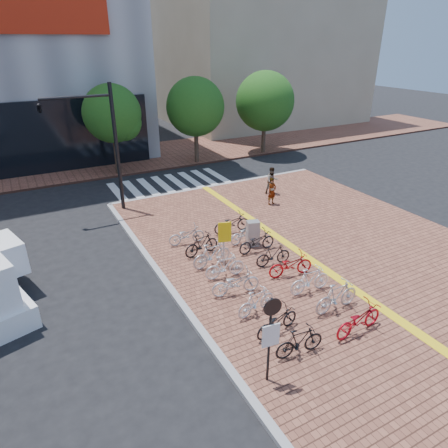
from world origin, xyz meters
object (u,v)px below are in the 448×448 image
bike_14 (246,233)px  pedestrian_a (272,191)px  notice_sign (271,331)px  pedestrian_b (272,181)px  bike_4 (225,266)px  bike_6 (202,244)px  bike_15 (232,223)px  bike_12 (273,255)px  bike_11 (290,265)px  bike_2 (256,302)px  bike_0 (300,341)px  bike_13 (257,242)px  utility_box (253,233)px  bike_1 (277,321)px  traffic_light_pole (83,128)px  bike_3 (236,283)px  bike_8 (359,319)px  bike_7 (187,235)px  bike_9 (337,296)px  bike_10 (310,280)px  yellow_sign (224,236)px  bike_5 (212,255)px

bike_14 → pedestrian_a: size_ratio=1.14×
notice_sign → pedestrian_b: bearing=55.2°
bike_4 → bike_6: size_ratio=0.99×
bike_15 → bike_6: bearing=123.3°
bike_12 → pedestrian_a: (3.75, 5.59, 0.30)m
bike_11 → bike_2: bearing=129.1°
bike_0 → bike_13: bike_0 is taller
bike_4 → utility_box: bearing=-47.4°
bike_1 → bike_6: bike_6 is taller
bike_15 → pedestrian_b: size_ratio=1.14×
pedestrian_b → notice_sign: 14.66m
bike_12 → traffic_light_pole: (-5.30, 8.96, 4.09)m
bike_6 → pedestrian_a: size_ratio=1.07×
bike_6 → bike_3: bearing=169.3°
bike_4 → pedestrian_a: size_ratio=1.06×
bike_8 → pedestrian_b: size_ratio=1.18×
bike_6 → bike_7: bearing=0.3°
bike_6 → bike_15: 2.57m
bike_9 → pedestrian_a: bearing=-22.7°
bike_7 → bike_8: bearing=-159.1°
bike_1 → bike_10: bike_10 is taller
bike_12 → bike_15: bike_15 is taller
pedestrian_b → traffic_light_pole: (-10.03, 1.98, 3.75)m
bike_0 → bike_15: bike_15 is taller
bike_1 → bike_8: 2.56m
pedestrian_b → utility_box: size_ratio=1.36×
yellow_sign → traffic_light_pole: 9.36m
bike_6 → bike_10: (2.27, -4.44, 0.02)m
bike_1 → bike_7: size_ratio=1.00×
pedestrian_b → bike_14: bearing=-120.8°
bike_1 → bike_7: (-0.09, 6.94, 0.00)m
bike_4 → bike_7: 3.31m
yellow_sign → bike_9: bearing=-65.8°
bike_15 → utility_box: 1.65m
bike_1 → bike_11: bearing=-52.4°
bike_7 → bike_9: bearing=-155.1°
pedestrian_a → bike_3: bearing=-143.7°
bike_10 → bike_1: bearing=121.1°
bike_14 → bike_11: bearing=172.7°
bike_3 → bike_8: bearing=-138.0°
bike_3 → bike_13: size_ratio=1.02×
bike_11 → bike_0: bearing=156.2°
bike_3 → bike_15: size_ratio=0.99×
bike_2 → bike_5: 3.50m
bike_13 → pedestrian_b: pedestrian_b is taller
bike_14 → bike_15: 1.20m
bike_0 → pedestrian_a: pedestrian_a is taller
bike_4 → bike_15: bearing=-27.0°
bike_12 → pedestrian_b: bearing=-28.5°
bike_13 → traffic_light_pole: traffic_light_pole is taller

